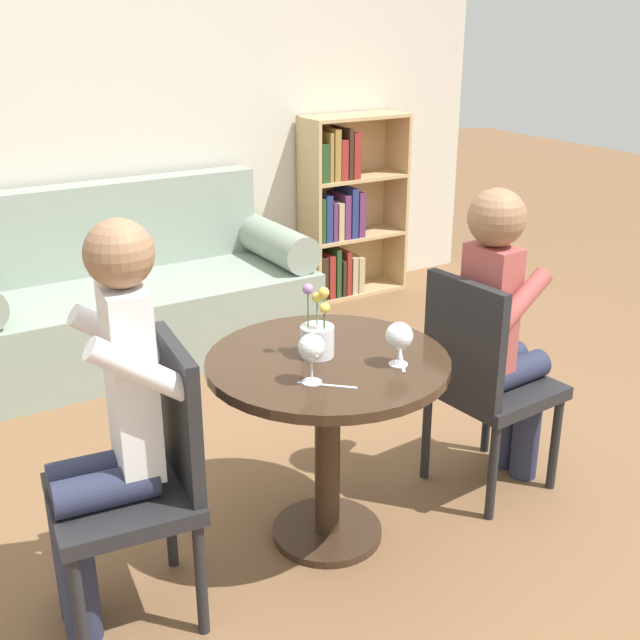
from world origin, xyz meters
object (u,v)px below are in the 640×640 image
object	(u,v)px
couch	(136,300)
person_right	(501,331)
chair_right	(483,376)
wine_glass_right	(399,337)
flower_vase	(317,336)
bookshelf_right	(342,211)
person_left	(109,426)
wine_glass_left	(312,349)
chair_left	(145,473)

from	to	relation	value
couch	person_right	xyz separation A→B (m)	(0.76, -2.02, 0.35)
chair_right	wine_glass_right	world-z (taller)	chair_right
couch	chair_right	bearing A→B (deg)	-71.77
person_right	flower_vase	size ratio (longest dim) A/B	4.74
bookshelf_right	person_left	distance (m)	3.20
wine_glass_right	flower_vase	xyz separation A→B (m)	(-0.19, 0.20, -0.03)
couch	chair_right	size ratio (longest dim) A/B	2.10
bookshelf_right	wine_glass_left	bearing A→B (deg)	-124.85
couch	wine_glass_right	world-z (taller)	couch
chair_right	person_right	xyz separation A→B (m)	(0.09, 0.01, 0.16)
couch	wine_glass_right	xyz separation A→B (m)	(0.17, -2.15, 0.50)
wine_glass_left	person_right	bearing A→B (deg)	6.39
person_right	wine_glass_left	xyz separation A→B (m)	(-0.90, -0.10, 0.17)
couch	chair_right	xyz separation A→B (m)	(0.67, -2.03, 0.18)
person_left	wine_glass_right	bearing A→B (deg)	86.96
chair_left	person_left	world-z (taller)	person_left
wine_glass_left	flower_vase	distance (m)	0.22
bookshelf_right	wine_glass_right	bearing A→B (deg)	-119.14
chair_left	wine_glass_left	xyz separation A→B (m)	(0.53, -0.11, 0.33)
chair_left	chair_right	world-z (taller)	same
person_left	wine_glass_right	world-z (taller)	person_left
chair_left	chair_right	size ratio (longest dim) A/B	1.00
chair_left	person_left	distance (m)	0.20
chair_right	person_right	bearing A→B (deg)	-86.96
chair_left	person_left	bearing A→B (deg)	-94.46
wine_glass_left	wine_glass_right	xyz separation A→B (m)	(0.31, -0.03, -0.02)
couch	wine_glass_right	distance (m)	2.22
bookshelf_right	flower_vase	world-z (taller)	bookshelf_right
wine_glass_left	couch	bearing A→B (deg)	86.11
bookshelf_right	person_right	xyz separation A→B (m)	(-0.76, -2.28, 0.09)
wine_glass_left	flower_vase	world-z (taller)	flower_vase
chair_left	wine_glass_left	bearing A→B (deg)	85.00
bookshelf_right	flower_vase	distance (m)	2.70
chair_left	person_right	xyz separation A→B (m)	(1.43, -0.01, 0.16)
couch	flower_vase	world-z (taller)	flower_vase
person_right	wine_glass_right	size ratio (longest dim) A/B	8.20
person_right	couch	bearing A→B (deg)	16.06
couch	chair_right	world-z (taller)	couch
person_right	wine_glass_left	size ratio (longest dim) A/B	7.45
wine_glass_right	flower_vase	size ratio (longest dim) A/B	0.58
flower_vase	wine_glass_right	bearing A→B (deg)	-47.16
bookshelf_right	wine_glass_right	xyz separation A→B (m)	(-1.34, -2.41, 0.24)
bookshelf_right	chair_right	bearing A→B (deg)	-110.22
couch	wine_glass_left	size ratio (longest dim) A/B	11.58
person_right	person_left	bearing A→B (deg)	84.60
chair_left	chair_right	xyz separation A→B (m)	(1.34, -0.02, 0.00)
bookshelf_right	wine_glass_right	size ratio (longest dim) A/B	7.96
couch	flower_vase	distance (m)	2.01
couch	wine_glass_left	world-z (taller)	couch
chair_left	person_right	size ratio (longest dim) A/B	0.74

